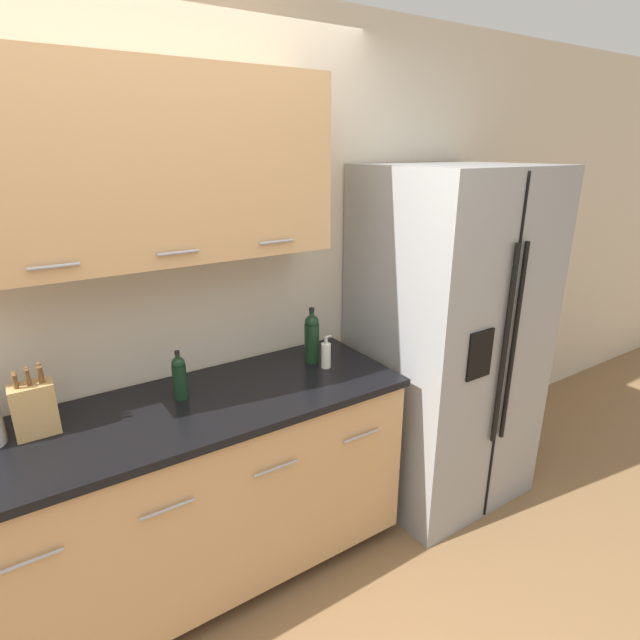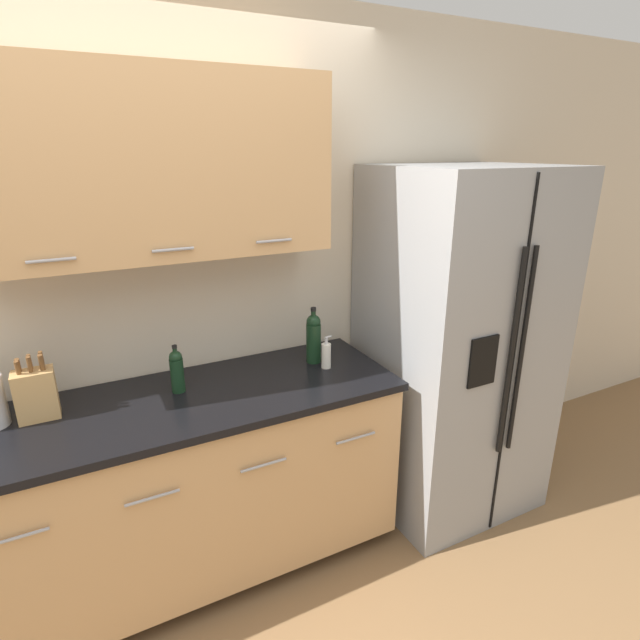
{
  "view_description": "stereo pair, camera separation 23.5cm",
  "coord_description": "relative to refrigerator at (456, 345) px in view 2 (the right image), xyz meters",
  "views": [
    {
      "loc": [
        -0.43,
        -1.01,
        1.95
      ],
      "look_at": [
        0.79,
        0.85,
        1.18
      ],
      "focal_mm": 28.0,
      "sensor_mm": 36.0,
      "label": 1
    },
    {
      "loc": [
        -0.23,
        -1.13,
        1.95
      ],
      "look_at": [
        0.79,
        0.85,
        1.18
      ],
      "focal_mm": 28.0,
      "sensor_mm": 36.0,
      "label": 2
    }
  ],
  "objects": [
    {
      "name": "wall_back",
      "position": [
        -1.55,
        0.38,
        0.48
      ],
      "size": [
        10.0,
        0.39,
        2.6
      ],
      "color": "beige",
      "rests_on": "ground_plane"
    },
    {
      "name": "counter_unit",
      "position": [
        -1.44,
        0.08,
        -0.46
      ],
      "size": [
        1.87,
        0.64,
        0.93
      ],
      "color": "black",
      "rests_on": "ground_plane"
    },
    {
      "name": "oil_bottle",
      "position": [
        -1.46,
        0.15,
        0.1
      ],
      "size": [
        0.06,
        0.06,
        0.22
      ],
      "color": "black",
      "rests_on": "counter_unit"
    },
    {
      "name": "refrigerator",
      "position": [
        0.0,
        0.0,
        0.0
      ],
      "size": [
        0.87,
        0.8,
        1.88
      ],
      "color": "gray",
      "rests_on": "ground_plane"
    },
    {
      "name": "soap_dispenser",
      "position": [
        -0.76,
        0.07,
        0.06
      ],
      "size": [
        0.05,
        0.05,
        0.16
      ],
      "color": "silver",
      "rests_on": "counter_unit"
    },
    {
      "name": "knife_block",
      "position": [
        -2.0,
        0.17,
        0.1
      ],
      "size": [
        0.15,
        0.09,
        0.28
      ],
      "color": "tan",
      "rests_on": "counter_unit"
    },
    {
      "name": "wine_bottle",
      "position": [
        -0.78,
        0.16,
        0.13
      ],
      "size": [
        0.07,
        0.07,
        0.29
      ],
      "color": "black",
      "rests_on": "counter_unit"
    }
  ]
}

